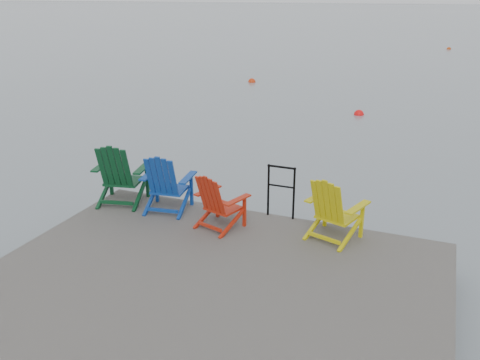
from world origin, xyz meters
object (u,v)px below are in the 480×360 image
at_px(chair_blue, 166,182).
at_px(chair_yellow, 333,208).
at_px(buoy_d, 449,49).
at_px(handrail, 281,187).
at_px(buoy_b, 252,82).
at_px(chair_green, 120,173).
at_px(chair_red, 218,201).
at_px(buoy_a, 359,115).

bearing_deg(chair_blue, chair_yellow, -8.38).
relative_size(chair_yellow, buoy_d, 3.12).
distance_m(handrail, buoy_b, 16.56).
bearing_deg(buoy_d, buoy_b, -113.65).
relative_size(handrail, chair_green, 0.80).
distance_m(chair_blue, buoy_b, 16.41).
relative_size(handrail, buoy_d, 2.78).
distance_m(chair_red, buoy_a, 11.09).
bearing_deg(buoy_a, buoy_b, 139.75).
bearing_deg(buoy_d, chair_yellow, -91.93).
xyz_separation_m(chair_green, buoy_b, (-3.51, 15.78, -1.07)).
bearing_deg(chair_green, chair_yellow, -12.43).
bearing_deg(chair_red, buoy_a, 105.17).
xyz_separation_m(handrail, buoy_a, (-0.40, 10.28, -1.04)).
bearing_deg(chair_yellow, handrail, 171.34).
height_order(chair_red, buoy_b, chair_red).
bearing_deg(chair_blue, buoy_d, 74.89).
xyz_separation_m(chair_blue, buoy_d, (4.03, 35.08, -1.02)).
xyz_separation_m(buoy_b, buoy_d, (8.46, 19.31, 0.00)).
bearing_deg(chair_green, handrail, -2.67).
relative_size(chair_blue, buoy_a, 2.95).
bearing_deg(chair_red, chair_yellow, 26.51).
relative_size(chair_green, chair_red, 1.22).
xyz_separation_m(chair_red, chair_yellow, (1.76, 0.29, 0.04)).
bearing_deg(chair_red, buoy_d, 102.44).
xyz_separation_m(buoy_a, buoy_d, (2.55, 24.32, 0.00)).
height_order(chair_green, buoy_a, chair_green).
relative_size(handrail, chair_blue, 0.87).
xyz_separation_m(chair_red, buoy_d, (2.94, 35.36, -0.96)).
bearing_deg(chair_yellow, chair_green, -162.27).
relative_size(buoy_b, buoy_d, 1.11).
bearing_deg(buoy_b, buoy_d, 66.35).
height_order(chair_blue, buoy_a, chair_blue).
distance_m(chair_red, chair_yellow, 1.79).
height_order(chair_yellow, buoy_b, chair_yellow).
bearing_deg(chair_yellow, buoy_a, 114.73).
height_order(handrail, chair_red, chair_red).
bearing_deg(handrail, chair_green, -169.97).
xyz_separation_m(chair_green, chair_red, (2.00, -0.27, -0.10)).
distance_m(buoy_a, buoy_d, 24.45).
xyz_separation_m(chair_yellow, buoy_d, (1.18, 35.07, -1.01)).
distance_m(handrail, chair_yellow, 1.08).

